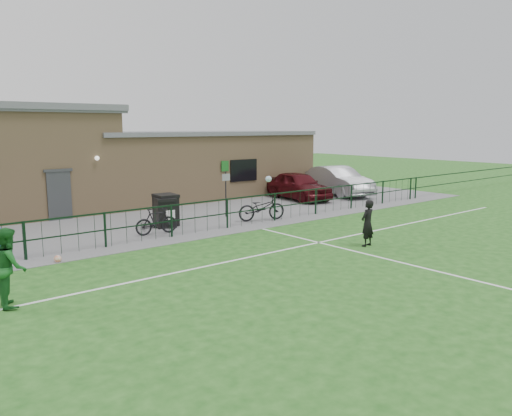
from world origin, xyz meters
TOP-DOWN VIEW (x-y plane):
  - ground at (0.00, 0.00)m, footprint 90.00×90.00m
  - paving_strip at (0.00, 13.50)m, footprint 34.00×13.00m
  - pitch_line_touch at (0.00, 7.80)m, footprint 28.00×0.10m
  - pitch_line_mid at (0.00, 4.00)m, footprint 28.00×0.10m
  - pitch_line_perp at (2.00, 0.00)m, footprint 0.10×16.00m
  - perimeter_fence at (0.00, 8.00)m, footprint 28.00×0.10m
  - wheelie_bin_left at (-0.79, 9.73)m, footprint 0.91×0.98m
  - wheelie_bin_right at (-0.62, 9.97)m, footprint 0.86×0.96m
  - sign_post at (2.43, 10.06)m, footprint 0.06×0.06m
  - car_maroon at (8.68, 11.87)m, footprint 2.47×4.69m
  - car_silver at (11.69, 11.71)m, footprint 2.80×5.30m
  - bicycle_d at (-1.72, 8.72)m, footprint 1.67×0.64m
  - bicycle_e at (3.09, 8.38)m, footprint 2.20×1.31m
  - goalkeeper_kick at (2.83, 2.73)m, footprint 2.09×3.47m
  - outfield_player at (-7.83, 4.15)m, footprint 0.77×0.94m
  - ball_ground at (-5.84, 7.15)m, footprint 0.22×0.22m
  - clubhouse at (-0.88, 16.50)m, footprint 24.25×5.40m

SIDE VIEW (x-z plane):
  - ground at x=0.00m, z-range 0.00..0.00m
  - pitch_line_touch at x=0.00m, z-range 0.00..0.01m
  - pitch_line_mid at x=0.00m, z-range 0.00..0.01m
  - pitch_line_perp at x=2.00m, z-range 0.00..0.01m
  - paving_strip at x=0.00m, z-range 0.00..0.02m
  - ball_ground at x=-5.84m, z-range 0.00..0.22m
  - bicycle_d at x=-1.72m, z-range 0.02..1.00m
  - wheelie_bin_left at x=-0.79m, z-range 0.02..1.11m
  - bicycle_e at x=3.09m, z-range 0.02..1.11m
  - perimeter_fence at x=0.00m, z-range 0.00..1.20m
  - wheelie_bin_right at x=-0.62m, z-range 0.02..1.21m
  - car_maroon at x=8.68m, z-range 0.02..1.54m
  - goalkeeper_kick at x=2.83m, z-range -0.29..1.94m
  - car_silver at x=11.69m, z-range 0.02..1.68m
  - outfield_player at x=-7.83m, z-range 0.00..1.78m
  - sign_post at x=2.43m, z-range 0.02..2.02m
  - clubhouse at x=-0.88m, z-range -0.26..4.70m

